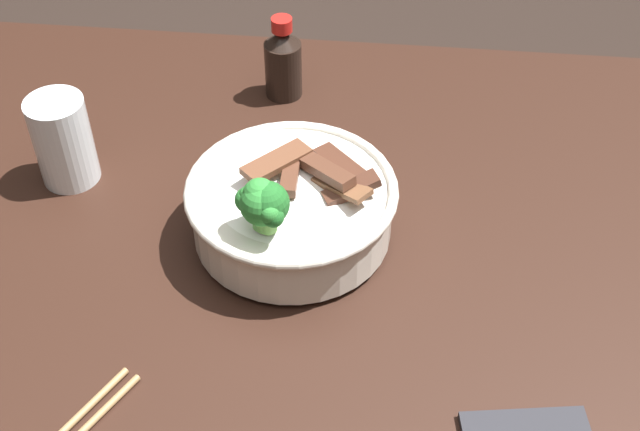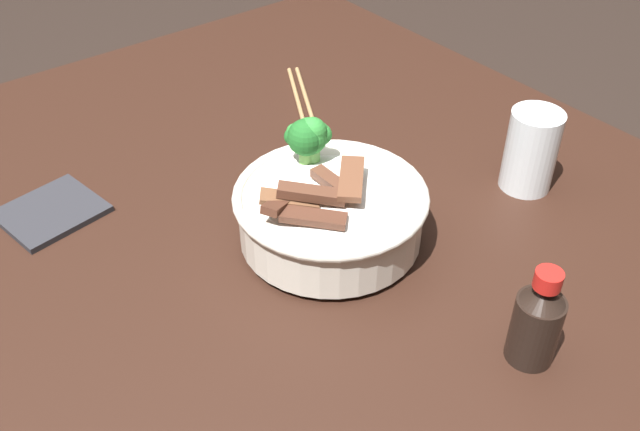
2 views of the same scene
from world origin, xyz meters
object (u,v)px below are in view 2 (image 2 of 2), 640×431
chopsticks_pair (302,99)px  soy_sauce_bottle (537,321)px  rice_bowl (329,205)px  drinking_glass (530,155)px  folded_napkin (51,212)px

chopsticks_pair → soy_sauce_bottle: (-0.14, -0.57, 0.05)m
rice_bowl → soy_sauce_bottle: (0.05, -0.27, -0.00)m
chopsticks_pair → drinking_glass: bearing=-75.1°
rice_bowl → folded_napkin: (-0.25, 0.26, -0.05)m
soy_sauce_bottle → chopsticks_pair: bearing=76.6°
rice_bowl → folded_napkin: rice_bowl is taller
soy_sauce_bottle → drinking_glass: bearing=40.0°
drinking_glass → soy_sauce_bottle: bearing=-140.0°
chopsticks_pair → soy_sauce_bottle: size_ratio=1.67×
drinking_glass → folded_napkin: size_ratio=0.95×
soy_sauce_bottle → rice_bowl: bearing=99.5°
drinking_glass → folded_napkin: (-0.53, 0.33, -0.05)m
rice_bowl → chopsticks_pair: bearing=58.5°
drinking_glass → folded_napkin: drinking_glass is taller
rice_bowl → folded_napkin: 0.36m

